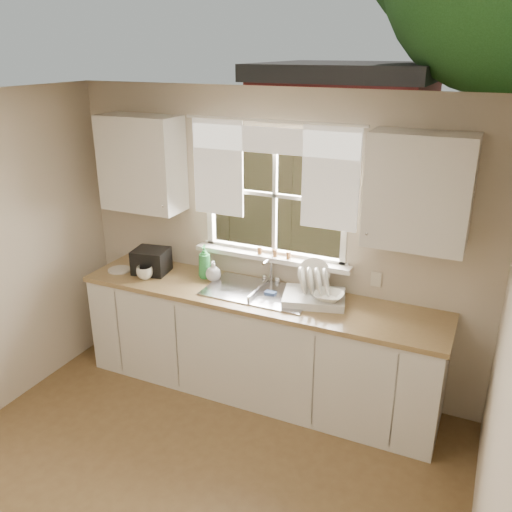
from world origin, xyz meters
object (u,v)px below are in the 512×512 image
at_px(soap_bottle_a, 205,262).
at_px(black_appliance, 151,261).
at_px(dish_rack, 314,293).
at_px(cup, 145,273).

bearing_deg(soap_bottle_a, black_appliance, 177.16).
relative_size(dish_rack, soap_bottle_a, 1.88).
bearing_deg(cup, dish_rack, 30.94).
xyz_separation_m(cup, black_appliance, (-0.03, 0.15, 0.05)).
bearing_deg(black_appliance, soap_bottle_a, 1.57).
distance_m(soap_bottle_a, cup, 0.52).
relative_size(soap_bottle_a, black_appliance, 1.01).
distance_m(cup, black_appliance, 0.16).
distance_m(dish_rack, cup, 1.48).
relative_size(cup, black_appliance, 0.48).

